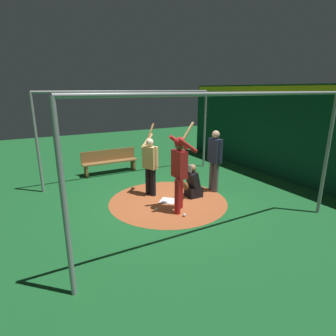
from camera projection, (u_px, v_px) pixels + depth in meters
ground_plane at (168, 201)px, 7.52m from camera, size 25.79×25.79×0.00m
dirt_circle at (168, 201)px, 7.52m from camera, size 3.23×3.23×0.01m
home_plate at (168, 201)px, 7.52m from camera, size 0.59×0.59×0.01m
batter at (180, 167)px, 6.62m from camera, size 0.68×0.49×2.21m
catcher at (192, 184)px, 7.74m from camera, size 0.58×0.40×0.96m
umpire at (215, 157)px, 8.01m from camera, size 0.23×0.49×1.83m
visitor at (150, 163)px, 7.72m from camera, size 0.53×0.61×2.03m
back_wall at (284, 132)px, 9.12m from camera, size 0.22×9.79×3.12m
cage_frame at (168, 125)px, 6.94m from camera, size 5.97×4.93×2.93m
bench at (110, 161)px, 9.95m from camera, size 2.00×0.36×0.85m
baseball_0 at (157, 209)px, 6.92m from camera, size 0.07×0.07×0.07m
baseball_1 at (184, 215)px, 6.60m from camera, size 0.07×0.07×0.07m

